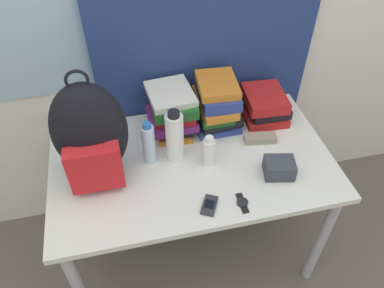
% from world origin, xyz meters
% --- Properties ---
extents(wall_back, '(6.00, 0.06, 2.50)m').
position_xyz_m(wall_back, '(-0.00, 0.83, 1.25)').
color(wall_back, silver).
rests_on(wall_back, ground_plane).
extents(curtain_blue, '(1.08, 0.04, 2.50)m').
position_xyz_m(curtain_blue, '(0.16, 0.78, 1.25)').
color(curtain_blue, navy).
rests_on(curtain_blue, ground_plane).
extents(desk, '(1.27, 0.75, 0.74)m').
position_xyz_m(desk, '(0.00, 0.37, 0.65)').
color(desk, silver).
rests_on(desk, ground_plane).
extents(backpack, '(0.30, 0.25, 0.52)m').
position_xyz_m(backpack, '(-0.41, 0.39, 0.96)').
color(backpack, black).
rests_on(backpack, desk).
extents(book_stack_left, '(0.23, 0.26, 0.23)m').
position_xyz_m(book_stack_left, '(-0.04, 0.60, 0.86)').
color(book_stack_left, orange).
rests_on(book_stack_left, desk).
extents(book_stack_center, '(0.22, 0.28, 0.25)m').
position_xyz_m(book_stack_center, '(0.17, 0.60, 0.87)').
color(book_stack_center, navy).
rests_on(book_stack_center, desk).
extents(book_stack_right, '(0.22, 0.25, 0.14)m').
position_xyz_m(book_stack_right, '(0.43, 0.60, 0.81)').
color(book_stack_right, red).
rests_on(book_stack_right, desk).
extents(water_bottle, '(0.06, 0.06, 0.22)m').
position_xyz_m(water_bottle, '(-0.18, 0.41, 0.85)').
color(water_bottle, silver).
rests_on(water_bottle, desk).
extents(sports_bottle, '(0.08, 0.08, 0.27)m').
position_xyz_m(sports_bottle, '(-0.07, 0.40, 0.87)').
color(sports_bottle, white).
rests_on(sports_bottle, desk).
extents(sunscreen_bottle, '(0.05, 0.05, 0.16)m').
position_xyz_m(sunscreen_bottle, '(0.07, 0.34, 0.82)').
color(sunscreen_bottle, white).
rests_on(sunscreen_bottle, desk).
extents(cell_phone, '(0.09, 0.11, 0.02)m').
position_xyz_m(cell_phone, '(0.01, 0.10, 0.75)').
color(cell_phone, '#2D2D33').
rests_on(cell_phone, desk).
extents(sunglasses_case, '(0.16, 0.08, 0.04)m').
position_xyz_m(sunglasses_case, '(0.34, 0.42, 0.76)').
color(sunglasses_case, gray).
rests_on(sunglasses_case, desk).
extents(camera_pouch, '(0.15, 0.13, 0.08)m').
position_xyz_m(camera_pouch, '(0.35, 0.21, 0.78)').
color(camera_pouch, '#383D47').
rests_on(camera_pouch, desk).
extents(wristwatch, '(0.05, 0.10, 0.01)m').
position_xyz_m(wristwatch, '(0.15, 0.09, 0.75)').
color(wristwatch, black).
rests_on(wristwatch, desk).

